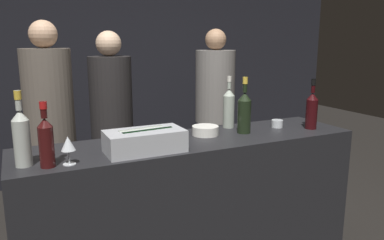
# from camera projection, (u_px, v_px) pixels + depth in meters

# --- Properties ---
(wall_back_chalkboard) EXTENTS (6.40, 0.06, 2.80)m
(wall_back_chalkboard) POSITION_uv_depth(u_px,v_px,m) (107.00, 59.00, 4.34)
(wall_back_chalkboard) COLOR black
(wall_back_chalkboard) RESTS_ON ground_plane
(bar_counter) EXTENTS (2.19, 0.55, 0.99)m
(bar_counter) POSITION_uv_depth(u_px,v_px,m) (194.00, 211.00, 2.49)
(bar_counter) COLOR black
(bar_counter) RESTS_ON ground_plane
(ice_bin_with_bottles) EXTENTS (0.44, 0.23, 0.13)m
(ice_bin_with_bottles) POSITION_uv_depth(u_px,v_px,m) (145.00, 140.00, 2.10)
(ice_bin_with_bottles) COLOR #B7BABF
(ice_bin_with_bottles) RESTS_ON bar_counter
(bowl_white) EXTENTS (0.18, 0.18, 0.06)m
(bowl_white) POSITION_uv_depth(u_px,v_px,m) (205.00, 130.00, 2.48)
(bowl_white) COLOR silver
(bowl_white) RESTS_ON bar_counter
(wine_glass) EXTENTS (0.07, 0.07, 0.15)m
(wine_glass) POSITION_uv_depth(u_px,v_px,m) (68.00, 144.00, 1.88)
(wine_glass) COLOR silver
(wine_glass) RESTS_ON bar_counter
(candle_votive) EXTENTS (0.08, 0.08, 0.05)m
(candle_votive) POSITION_uv_depth(u_px,v_px,m) (277.00, 124.00, 2.70)
(candle_votive) COLOR silver
(candle_votive) RESTS_ON bar_counter
(red_wine_bottle_black_foil) EXTENTS (0.08, 0.08, 0.35)m
(red_wine_bottle_black_foil) POSITION_uv_depth(u_px,v_px,m) (312.00, 109.00, 2.64)
(red_wine_bottle_black_foil) COLOR black
(red_wine_bottle_black_foil) RESTS_ON bar_counter
(rose_wine_bottle) EXTENTS (0.08, 0.08, 0.38)m
(rose_wine_bottle) POSITION_uv_depth(u_px,v_px,m) (22.00, 136.00, 1.84)
(rose_wine_bottle) COLOR #B2B7AD
(rose_wine_bottle) RESTS_ON bar_counter
(white_wine_bottle) EXTENTS (0.08, 0.08, 0.37)m
(white_wine_bottle) POSITION_uv_depth(u_px,v_px,m) (229.00, 107.00, 2.68)
(white_wine_bottle) COLOR #9EA899
(white_wine_bottle) RESTS_ON bar_counter
(champagne_bottle) EXTENTS (0.09, 0.09, 0.38)m
(champagne_bottle) POSITION_uv_depth(u_px,v_px,m) (244.00, 111.00, 2.52)
(champagne_bottle) COLOR black
(champagne_bottle) RESTS_ON bar_counter
(red_wine_bottle_tall) EXTENTS (0.07, 0.07, 0.33)m
(red_wine_bottle_tall) POSITION_uv_depth(u_px,v_px,m) (46.00, 140.00, 1.83)
(red_wine_bottle_tall) COLOR #380F0F
(red_wine_bottle_tall) RESTS_ON bar_counter
(person_in_hoodie) EXTENTS (0.36, 0.36, 1.69)m
(person_in_hoodie) POSITION_uv_depth(u_px,v_px,m) (112.00, 120.00, 3.23)
(person_in_hoodie) COLOR black
(person_in_hoodie) RESTS_ON ground_plane
(person_blond_tee) EXTENTS (0.38, 0.38, 1.76)m
(person_blond_tee) POSITION_uv_depth(u_px,v_px,m) (50.00, 122.00, 2.94)
(person_blond_tee) COLOR black
(person_blond_tee) RESTS_ON ground_plane
(person_grey_polo) EXTENTS (0.40, 0.40, 1.73)m
(person_grey_polo) POSITION_uv_depth(u_px,v_px,m) (215.00, 105.00, 3.86)
(person_grey_polo) COLOR black
(person_grey_polo) RESTS_ON ground_plane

